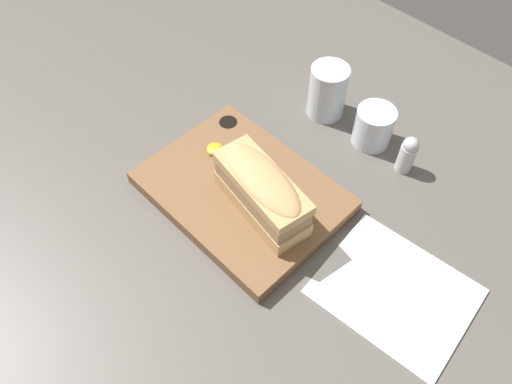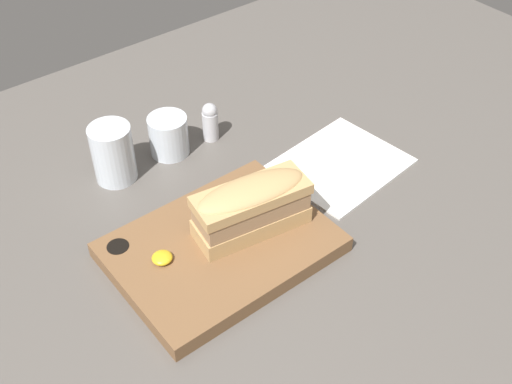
{
  "view_description": "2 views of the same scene",
  "coord_description": "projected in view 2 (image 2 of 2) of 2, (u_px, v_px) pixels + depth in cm",
  "views": [
    {
      "loc": [
        35.57,
        -39.5,
        70.52
      ],
      "look_at": [
        2.93,
        -7.3,
        9.26
      ],
      "focal_mm": 35.0,
      "sensor_mm": 36.0,
      "label": 1
    },
    {
      "loc": [
        -39.0,
        -61.15,
        74.46
      ],
      "look_at": [
        4.69,
        -5.94,
        10.95
      ],
      "focal_mm": 45.0,
      "sensor_mm": 36.0,
      "label": 2
    }
  ],
  "objects": [
    {
      "name": "dining_table",
      "position": [
        210.0,
        231.0,
        1.03
      ],
      "size": [
        198.48,
        116.63,
        2.0
      ],
      "color": "#56514C",
      "rests_on": "ground"
    },
    {
      "name": "serving_board",
      "position": [
        220.0,
        247.0,
        0.97
      ],
      "size": [
        32.03,
        23.88,
        2.72
      ],
      "color": "brown",
      "rests_on": "dining_table"
    },
    {
      "name": "sandwich",
      "position": [
        251.0,
        205.0,
        0.95
      ],
      "size": [
        18.35,
        9.4,
        8.87
      ],
      "rotation": [
        0.0,
        0.0,
        -0.16
      ],
      "color": "tan",
      "rests_on": "serving_board"
    },
    {
      "name": "mustard_dollop",
      "position": [
        162.0,
        258.0,
        0.93
      ],
      "size": [
        3.02,
        3.02,
        1.21
      ],
      "color": "gold",
      "rests_on": "serving_board"
    },
    {
      "name": "water_glass",
      "position": [
        114.0,
        156.0,
        1.08
      ],
      "size": [
        7.17,
        7.17,
        10.35
      ],
      "color": "silver",
      "rests_on": "dining_table"
    },
    {
      "name": "wine_glass",
      "position": [
        169.0,
        137.0,
        1.14
      ],
      "size": [
        7.04,
        7.04,
        7.4
      ],
      "color": "silver",
      "rests_on": "dining_table"
    },
    {
      "name": "napkin",
      "position": [
        340.0,
        164.0,
        1.13
      ],
      "size": [
        23.37,
        20.14,
        0.4
      ],
      "rotation": [
        0.0,
        0.0,
        0.1
      ],
      "color": "white",
      "rests_on": "dining_table"
    },
    {
      "name": "salt_shaker",
      "position": [
        210.0,
        121.0,
        1.17
      ],
      "size": [
        2.93,
        2.93,
        7.55
      ],
      "color": "silver",
      "rests_on": "dining_table"
    }
  ]
}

